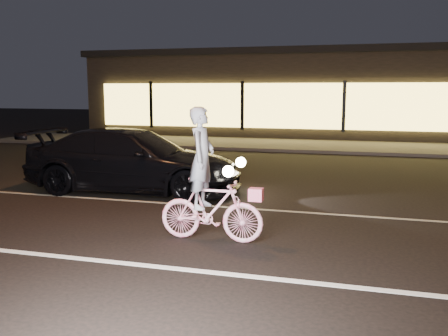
% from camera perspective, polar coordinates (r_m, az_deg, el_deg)
% --- Properties ---
extents(ground, '(90.00, 90.00, 0.00)m').
position_cam_1_polar(ground, '(7.75, 8.00, -8.58)').
color(ground, black).
rests_on(ground, ground).
extents(lane_stripe_near, '(60.00, 0.12, 0.01)m').
position_cam_1_polar(lane_stripe_near, '(6.35, 6.05, -12.52)').
color(lane_stripe_near, silver).
rests_on(lane_stripe_near, ground).
extents(lane_stripe_far, '(60.00, 0.10, 0.01)m').
position_cam_1_polar(lane_stripe_far, '(9.66, 9.69, -5.06)').
color(lane_stripe_far, gray).
rests_on(lane_stripe_far, ground).
extents(sidewalk, '(30.00, 4.00, 0.12)m').
position_cam_1_polar(sidewalk, '(20.48, 13.16, 2.39)').
color(sidewalk, '#383533').
rests_on(sidewalk, ground).
extents(storefront, '(25.40, 8.42, 4.20)m').
position_cam_1_polar(storefront, '(26.31, 14.02, 8.33)').
color(storefront, black).
rests_on(storefront, ground).
extents(cyclist, '(1.65, 0.57, 2.07)m').
position_cam_1_polar(cyclist, '(7.66, -1.78, -3.00)').
color(cyclist, '#FF3E7C').
rests_on(cyclist, ground).
extents(sedan, '(5.04, 2.25, 1.44)m').
position_cam_1_polar(sedan, '(11.59, -10.29, 0.86)').
color(sedan, black).
rests_on(sedan, ground).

